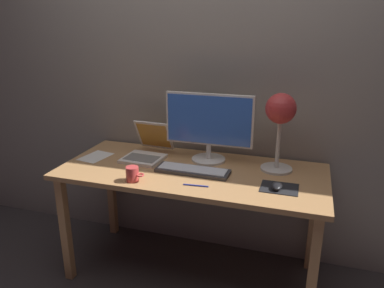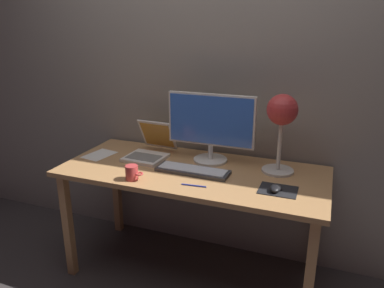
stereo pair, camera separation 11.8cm
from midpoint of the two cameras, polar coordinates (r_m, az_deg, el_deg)
ground_plane at (r=2.62m, az=-1.39°, el=-19.06°), size 4.80×4.80×0.00m
back_wall at (r=2.48m, az=1.44°, el=11.56°), size 4.80×0.06×2.60m
desk at (r=2.28m, az=-1.51°, el=-5.79°), size 1.60×0.70×0.74m
monitor at (r=2.31m, az=1.17°, el=3.06°), size 0.56×0.22×0.44m
keyboard_main at (r=2.20m, az=-1.44°, el=-4.10°), size 0.44×0.15×0.03m
laptop at (r=2.47m, az=-8.10°, el=-0.51°), size 0.27×0.35×0.23m
desk_lamp at (r=2.18m, az=11.95°, el=4.40°), size 0.19×0.19×0.47m
mousepad at (r=2.05m, az=11.70°, el=-6.65°), size 0.20×0.16×0.00m
mouse at (r=2.02m, az=11.32°, el=-6.38°), size 0.06×0.10×0.03m
coffee_mug at (r=2.11m, az=-10.71°, el=-4.58°), size 0.11×0.07×0.08m
paper_sheet_near_mouse at (r=2.55m, az=-15.90°, el=-1.90°), size 0.18×0.23×0.00m
pen at (r=2.03m, az=-1.08°, el=-6.42°), size 0.14×0.02×0.01m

